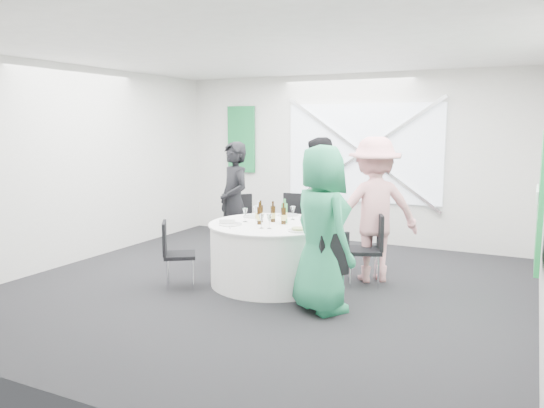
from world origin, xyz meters
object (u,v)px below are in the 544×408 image
at_px(banquet_table, 272,253).
at_px(person_man_back_left, 234,203).
at_px(chair_back_left, 241,224).
at_px(person_man_back, 318,200).
at_px(chair_back, 295,223).
at_px(green_water_bottle, 284,213).
at_px(chair_back_right, 371,244).
at_px(person_woman_green, 321,229).
at_px(chair_front_right, 328,265).
at_px(chair_front_left, 173,249).
at_px(person_woman_pink, 374,209).
at_px(clear_water_bottle, 259,214).

distance_m(banquet_table, person_man_back_left, 1.23).
xyz_separation_m(chair_back_left, person_man_back, (0.93, 0.58, 0.32)).
height_order(chair_back, green_water_bottle, green_water_bottle).
xyz_separation_m(person_man_back_left, person_man_back, (1.04, 0.57, 0.03)).
height_order(chair_back_right, person_woman_green, person_woman_green).
bearing_deg(chair_front_right, chair_front_left, -55.28).
xyz_separation_m(person_woman_pink, clear_water_bottle, (-1.27, -0.69, -0.05)).
xyz_separation_m(chair_front_right, person_man_back_left, (-1.89, 1.26, 0.37)).
relative_size(chair_back_right, green_water_bottle, 2.96).
bearing_deg(chair_back_right, person_woman_green, -33.40).
xyz_separation_m(person_woman_green, green_water_bottle, (-0.77, 0.74, -0.00)).
relative_size(banquet_table, chair_back_left, 1.59).
relative_size(person_man_back, green_water_bottle, 5.95).
distance_m(person_man_back_left, person_woman_pink, 2.00).
bearing_deg(chair_front_left, green_water_bottle, -90.10).
xyz_separation_m(green_water_bottle, clear_water_bottle, (-0.31, -0.09, -0.02)).
bearing_deg(green_water_bottle, banquet_table, -145.90).
distance_m(chair_back_left, person_woman_pink, 1.92).
bearing_deg(person_woman_green, chair_front_right, -114.09).
distance_m(person_woman_pink, person_woman_green, 1.35).
bearing_deg(person_woman_green, person_man_back, -31.57).
xyz_separation_m(person_man_back_left, person_woman_pink, (2.00, 0.04, 0.04)).
xyz_separation_m(chair_back_right, chair_front_left, (-2.11, -1.15, -0.05)).
distance_m(chair_back_right, person_man_back, 1.31).
xyz_separation_m(chair_front_right, green_water_bottle, (-0.84, 0.70, 0.38)).
bearing_deg(person_man_back, chair_front_right, 30.35).
bearing_deg(chair_front_right, chair_back, -113.48).
xyz_separation_m(chair_back_left, chair_back_right, (1.93, -0.19, -0.06)).
bearing_deg(chair_back, person_man_back_left, -162.67).
bearing_deg(person_man_back, person_woman_green, 28.29).
distance_m(chair_back, chair_front_left, 1.91).
xyz_separation_m(chair_back_left, person_woman_pink, (1.89, 0.05, 0.33)).
height_order(person_woman_pink, clear_water_bottle, person_woman_pink).
bearing_deg(banquet_table, chair_back_left, 141.44).
bearing_deg(banquet_table, clear_water_bottle, 179.81).
bearing_deg(chair_back_left, chair_front_left, -149.07).
xyz_separation_m(chair_back, chair_front_right, (1.10, -1.63, -0.09)).
xyz_separation_m(chair_front_left, person_woman_green, (1.89, 0.04, 0.41)).
bearing_deg(person_woman_green, chair_back_right, -65.37).
bearing_deg(person_man_back_left, chair_front_right, 1.38).
bearing_deg(chair_back_right, person_man_back_left, -117.58).
xyz_separation_m(chair_front_left, person_man_back_left, (0.07, 1.34, 0.39)).
height_order(chair_back_right, clear_water_bottle, clear_water_bottle).
relative_size(banquet_table, chair_back, 1.57).
bearing_deg(chair_back_left, clear_water_bottle, -97.46).
height_order(chair_front_left, person_man_back, person_man_back).
distance_m(chair_back_right, person_woman_green, 1.19).
bearing_deg(person_woman_green, chair_back, -22.27).
height_order(chair_front_right, person_man_back_left, person_man_back_left).
xyz_separation_m(chair_front_right, person_woman_green, (-0.06, -0.04, 0.39)).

